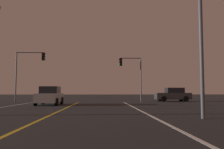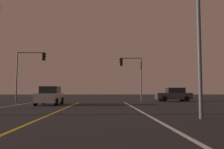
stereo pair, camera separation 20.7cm
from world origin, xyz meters
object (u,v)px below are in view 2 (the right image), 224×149
car_oncoming (50,96)px  car_crossing_side (174,95)px  traffic_light_near_left (31,65)px  street_lamp_right_near (189,9)px  traffic_light_near_right (131,69)px

car_oncoming → car_crossing_side: same height
traffic_light_near_left → street_lamp_right_near: size_ratio=0.72×
car_crossing_side → traffic_light_near_right: bearing=19.5°
street_lamp_right_near → traffic_light_near_left: bearing=-53.9°
car_crossing_side → street_lamp_right_near: (-4.72, -19.05, 4.25)m
traffic_light_near_right → traffic_light_near_left: bearing=0.0°
car_crossing_side → traffic_light_near_left: 17.63m
traffic_light_near_left → traffic_light_near_right: bearing=0.0°
traffic_light_near_right → car_crossing_side: bearing=-160.5°
traffic_light_near_left → street_lamp_right_near: 21.14m
traffic_light_near_right → street_lamp_right_near: (0.88, -17.07, 1.23)m
car_oncoming → traffic_light_near_right: bearing=123.5°
car_crossing_side → traffic_light_near_left: bearing=6.6°
traffic_light_near_right → car_oncoming: bearing=33.5°
car_oncoming → street_lamp_right_near: street_lamp_right_near is taller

